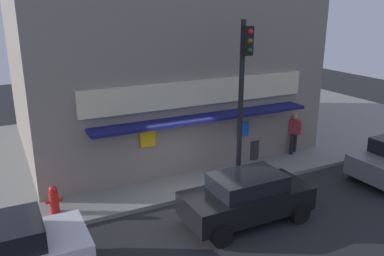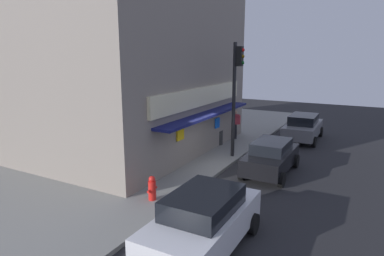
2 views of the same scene
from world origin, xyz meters
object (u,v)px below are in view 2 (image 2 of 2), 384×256
Objects in this scene: fire_hydrant at (152,188)px; parked_car_grey at (303,127)px; trash_can at (218,138)px; pedestrian at (235,123)px; potted_plant_by_doorway at (190,143)px; parked_car_black at (271,157)px; traffic_light at (236,85)px; parked_car_white at (203,221)px; potted_plant_by_window at (178,156)px.

fire_hydrant is 12.62m from parked_car_grey.
parked_car_grey reaches higher than trash_can.
fire_hydrant is at bearing -175.60° from pedestrian.
parked_car_black is at bearing -99.00° from potted_plant_by_doorway.
parked_car_grey is at bearing -21.70° from traffic_light.
fire_hydrant is at bearing -163.91° from potted_plant_by_doorway.
parked_car_white is at bearing -148.72° from potted_plant_by_doorway.
parked_car_white is (-5.63, -4.17, 0.27)m from potted_plant_by_window.
potted_plant_by_window is (-2.58, 1.82, -3.21)m from traffic_light.
parked_car_white is (-8.20, -2.35, -2.94)m from traffic_light.
traffic_light is at bearing -135.60° from trash_can.
parked_car_white is at bearing -179.30° from parked_car_black.
pedestrian is 0.44× the size of parked_car_black.
parked_car_white reaches higher than potted_plant_by_window.
trash_can is 2.34m from potted_plant_by_doorway.
parked_car_grey is at bearing -44.52° from trash_can.
fire_hydrant is 10.17m from pedestrian.
trash_can is 0.93× the size of potted_plant_by_window.
fire_hydrant is 1.12× the size of trash_can.
potted_plant_by_window is at bearing 178.40° from trash_can.
potted_plant_by_window is at bearing -166.29° from potted_plant_by_doorway.
parked_car_grey is at bearing -13.47° from fire_hydrant.
parked_car_white is at bearing -143.46° from potted_plant_by_window.
potted_plant_by_doorway is (-2.25, 0.62, 0.09)m from trash_can.
potted_plant_by_window is 0.20× the size of parked_car_white.
parked_car_black reaches higher than fire_hydrant.
trash_can is 0.19× the size of parked_car_grey.
potted_plant_by_doorway is at bearing 13.71° from potted_plant_by_window.
pedestrian is (3.69, 1.40, -2.68)m from traffic_light.
pedestrian is at bearing 36.62° from parked_car_black.
pedestrian is 12.47m from parked_car_white.
trash_can is at bearing -15.49° from potted_plant_by_doorway.
potted_plant_by_window reaches higher than trash_can.
potted_plant_by_window is (-6.26, 0.43, -0.52)m from pedestrian.
parked_car_white reaches higher than parked_car_black.
trash_can is (1.74, 1.70, -3.25)m from traffic_light.
potted_plant_by_doorway is at bearing 167.52° from pedestrian.
parked_car_grey is at bearing -26.24° from potted_plant_by_window.
pedestrian is at bearing 4.40° from fire_hydrant.
potted_plant_by_doorway is at bearing 16.09° from fire_hydrant.
fire_hydrant is 0.99× the size of potted_plant_by_doorway.
trash_can is at bearing 7.56° from fire_hydrant.
trash_can is 4.96m from parked_car_black.
parked_car_white reaches higher than trash_can.
traffic_light reaches higher than parked_car_grey.
traffic_light is at bearing 61.28° from parked_car_black.
traffic_light is 6.28× the size of potted_plant_by_doorway.
pedestrian reaches higher than parked_car_grey.
trash_can is 0.19× the size of parked_car_white.
parked_car_white is (-6.97, -0.09, 0.08)m from parked_car_black.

